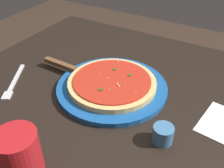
{
  "coord_description": "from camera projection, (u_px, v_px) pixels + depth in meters",
  "views": [
    {
      "loc": [
        -0.3,
        0.51,
        1.24
      ],
      "look_at": [
        0.02,
        -0.02,
        0.8
      ],
      "focal_mm": 41.62,
      "sensor_mm": 36.0,
      "label": 1
    }
  ],
  "objects": [
    {
      "name": "restaurant_table",
      "position": [
        113.0,
        130.0,
        0.84
      ],
      "size": [
        0.99,
        0.87,
        0.78
      ],
      "color": "black",
      "rests_on": "ground_plane"
    },
    {
      "name": "fork",
      "position": [
        14.0,
        83.0,
        0.79
      ],
      "size": [
        0.11,
        0.17,
        0.0
      ],
      "color": "silver",
      "rests_on": "restaurant_table"
    },
    {
      "name": "serving_plate",
      "position": [
        112.0,
        87.0,
        0.77
      ],
      "size": [
        0.33,
        0.33,
        0.02
      ],
      "primitive_type": "cylinder",
      "color": "#195199",
      "rests_on": "restaurant_table"
    },
    {
      "name": "pizza_server",
      "position": [
        70.0,
        68.0,
        0.83
      ],
      "size": [
        0.22,
        0.07,
        0.01
      ],
      "color": "silver",
      "rests_on": "serving_plate"
    },
    {
      "name": "cup_small_sauce",
      "position": [
        163.0,
        134.0,
        0.6
      ],
      "size": [
        0.05,
        0.05,
        0.04
      ],
      "primitive_type": "cylinder",
      "color": "teal",
      "rests_on": "restaurant_table"
    },
    {
      "name": "pizza",
      "position": [
        112.0,
        83.0,
        0.76
      ],
      "size": [
        0.26,
        0.26,
        0.02
      ],
      "color": "#DBB26B",
      "rests_on": "serving_plate"
    },
    {
      "name": "cup_tall_drink",
      "position": [
        19.0,
        154.0,
        0.51
      ],
      "size": [
        0.09,
        0.09,
        0.1
      ],
      "primitive_type": "cylinder",
      "color": "#B2191E",
      "rests_on": "restaurant_table"
    }
  ]
}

